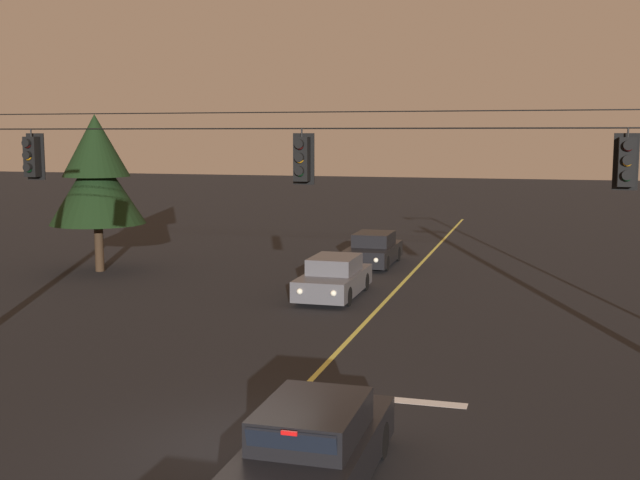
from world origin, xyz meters
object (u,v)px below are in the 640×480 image
at_px(traffic_light_centre, 627,162).
at_px(tree_verge_near, 96,175).
at_px(traffic_light_leftmost, 32,157).
at_px(traffic_light_left_inner, 302,159).
at_px(car_oncoming_lead, 334,278).
at_px(car_oncoming_trailing, 373,250).
at_px(car_waiting_near_lane, 314,447).

distance_m(traffic_light_centre, tree_verge_near, 22.31).
bearing_deg(traffic_light_leftmost, traffic_light_centre, 0.00).
bearing_deg(traffic_light_left_inner, tree_verge_near, 135.89).
xyz_separation_m(traffic_light_leftmost, traffic_light_centre, (13.39, 0.00, 0.00)).
height_order(traffic_light_centre, car_oncoming_lead, traffic_light_centre).
height_order(traffic_light_left_inner, car_oncoming_lead, traffic_light_left_inner).
relative_size(car_oncoming_lead, car_oncoming_trailing, 1.00).
bearing_deg(traffic_light_centre, traffic_light_left_inner, 180.00).
bearing_deg(traffic_light_left_inner, traffic_light_centre, 0.00).
distance_m(traffic_light_left_inner, car_oncoming_trailing, 17.08).
bearing_deg(car_waiting_near_lane, car_oncoming_lead, 103.35).
distance_m(traffic_light_centre, car_oncoming_trailing, 18.95).
bearing_deg(traffic_light_centre, traffic_light_leftmost, 180.00).
height_order(traffic_light_leftmost, traffic_light_left_inner, same).
distance_m(car_waiting_near_lane, tree_verge_near, 22.14).
xyz_separation_m(car_oncoming_trailing, tree_verge_near, (-10.46, -4.54, 3.29)).
distance_m(traffic_light_left_inner, traffic_light_centre, 6.62).
xyz_separation_m(car_waiting_near_lane, car_oncoming_lead, (-3.44, 14.51, -0.00)).
relative_size(traffic_light_centre, car_waiting_near_lane, 0.28).
bearing_deg(car_oncoming_trailing, car_oncoming_lead, -89.61).
bearing_deg(car_oncoming_lead, traffic_light_leftmost, -117.88).
bearing_deg(traffic_light_leftmost, tree_verge_near, 114.77).
bearing_deg(car_waiting_near_lane, car_oncoming_trailing, 99.26).
height_order(car_waiting_near_lane, tree_verge_near, tree_verge_near).
bearing_deg(car_waiting_near_lane, traffic_light_leftmost, 149.43).
distance_m(car_waiting_near_lane, car_oncoming_lead, 14.91).
xyz_separation_m(traffic_light_centre, car_oncoming_trailing, (-8.41, 16.41, -4.38)).
bearing_deg(traffic_light_left_inner, car_oncoming_lead, 100.36).
height_order(traffic_light_centre, tree_verge_near, tree_verge_near).
xyz_separation_m(traffic_light_centre, car_waiting_near_lane, (-4.92, -5.00, -4.38)).
bearing_deg(traffic_light_leftmost, traffic_light_left_inner, 0.00).
xyz_separation_m(traffic_light_left_inner, traffic_light_centre, (6.62, 0.00, 0.00)).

